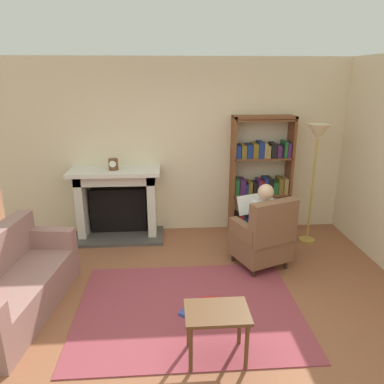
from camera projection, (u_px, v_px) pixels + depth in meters
The scene contains 12 objects.
ground at pixel (190, 327), 3.66m from camera, with size 14.00×14.00×0.00m, color #925638.
back_wall at pixel (180, 148), 5.67m from camera, with size 5.60×0.10×2.70m, color beige.
area_rug at pixel (188, 308), 3.94m from camera, with size 2.40×1.80×0.01m, color #943B46.
fireplace at pixel (117, 201), 5.60m from camera, with size 1.39×0.64×1.10m.
mantel_clock at pixel (113, 164), 5.32m from camera, with size 0.14×0.14×0.17m.
bookshelf at pixel (261, 179), 5.69m from camera, with size 0.94×0.32×1.86m.
armchair_reading at pixel (264, 237), 4.69m from camera, with size 0.83×0.82×0.97m.
seated_reader at pixel (259, 220), 4.73m from camera, with size 0.50×0.59×1.14m.
sofa_floral at pixel (11, 286), 3.79m from camera, with size 0.93×1.78×0.85m.
side_table at pixel (217, 319), 3.14m from camera, with size 0.56×0.39×0.49m.
scattered_books at pixel (210, 310), 3.89m from camera, with size 0.66×0.45×0.04m.
floor_lamp at pixel (317, 143), 5.11m from camera, with size 0.32×0.32×1.78m.
Camera 1 is at (-0.19, -3.06, 2.42)m, focal length 33.84 mm.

